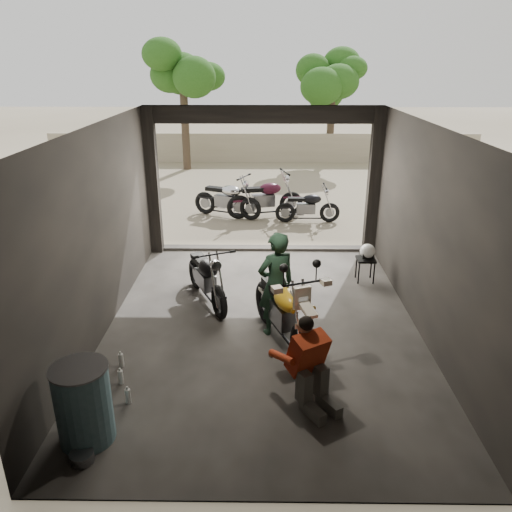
{
  "coord_description": "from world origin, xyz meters",
  "views": [
    {
      "loc": [
        -0.01,
        -7.18,
        4.08
      ],
      "look_at": [
        -0.11,
        0.6,
        1.0
      ],
      "focal_mm": 35.0,
      "sensor_mm": 36.0,
      "label": 1
    }
  ],
  "objects_px": {
    "main_bike": "(284,306)",
    "outside_bike_c": "(308,204)",
    "mechanic": "(313,367)",
    "stool": "(366,262)",
    "rider": "(276,284)",
    "left_bike": "(206,274)",
    "outside_bike_b": "(265,195)",
    "oil_drum": "(84,405)",
    "sign_post": "(430,181)",
    "outside_bike_a": "(227,196)",
    "helmet": "(368,251)"
  },
  "relations": [
    {
      "from": "outside_bike_c",
      "to": "oil_drum",
      "type": "xyz_separation_m",
      "value": [
        -3.19,
        -8.25,
        -0.02
      ]
    },
    {
      "from": "rider",
      "to": "mechanic",
      "type": "relative_size",
      "value": 1.48
    },
    {
      "from": "main_bike",
      "to": "helmet",
      "type": "distance_m",
      "value": 2.93
    },
    {
      "from": "mechanic",
      "to": "main_bike",
      "type": "bearing_deg",
      "value": 70.33
    },
    {
      "from": "oil_drum",
      "to": "stool",
      "type": "bearing_deg",
      "value": 47.95
    },
    {
      "from": "mechanic",
      "to": "helmet",
      "type": "bearing_deg",
      "value": 38.26
    },
    {
      "from": "main_bike",
      "to": "oil_drum",
      "type": "distance_m",
      "value": 3.12
    },
    {
      "from": "main_bike",
      "to": "stool",
      "type": "xyz_separation_m",
      "value": [
        1.69,
        2.35,
        -0.24
      ]
    },
    {
      "from": "mechanic",
      "to": "stool",
      "type": "relative_size",
      "value": 2.35
    },
    {
      "from": "stool",
      "to": "outside_bike_a",
      "type": "bearing_deg",
      "value": 124.83
    },
    {
      "from": "main_bike",
      "to": "oil_drum",
      "type": "relative_size",
      "value": 2.04
    },
    {
      "from": "outside_bike_b",
      "to": "stool",
      "type": "relative_size",
      "value": 3.82
    },
    {
      "from": "left_bike",
      "to": "outside_bike_b",
      "type": "height_order",
      "value": "outside_bike_b"
    },
    {
      "from": "rider",
      "to": "sign_post",
      "type": "relative_size",
      "value": 0.67
    },
    {
      "from": "stool",
      "to": "sign_post",
      "type": "relative_size",
      "value": 0.19
    },
    {
      "from": "helmet",
      "to": "oil_drum",
      "type": "xyz_separation_m",
      "value": [
        -4.03,
        -4.46,
        -0.15
      ]
    },
    {
      "from": "mechanic",
      "to": "sign_post",
      "type": "distance_m",
      "value": 5.87
    },
    {
      "from": "main_bike",
      "to": "sign_post",
      "type": "bearing_deg",
      "value": 28.1
    },
    {
      "from": "outside_bike_a",
      "to": "outside_bike_c",
      "type": "distance_m",
      "value": 2.22
    },
    {
      "from": "outside_bike_b",
      "to": "stool",
      "type": "bearing_deg",
      "value": -170.42
    },
    {
      "from": "oil_drum",
      "to": "sign_post",
      "type": "bearing_deg",
      "value": 45.93
    },
    {
      "from": "outside_bike_b",
      "to": "rider",
      "type": "relative_size",
      "value": 1.1
    },
    {
      "from": "outside_bike_c",
      "to": "rider",
      "type": "bearing_deg",
      "value": 169.75
    },
    {
      "from": "left_bike",
      "to": "mechanic",
      "type": "distance_m",
      "value": 3.29
    },
    {
      "from": "rider",
      "to": "oil_drum",
      "type": "relative_size",
      "value": 1.76
    },
    {
      "from": "oil_drum",
      "to": "sign_post",
      "type": "height_order",
      "value": "sign_post"
    },
    {
      "from": "main_bike",
      "to": "outside_bike_c",
      "type": "distance_m",
      "value": 6.23
    },
    {
      "from": "stool",
      "to": "rider",
      "type": "bearing_deg",
      "value": -131.97
    },
    {
      "from": "left_bike",
      "to": "outside_bike_b",
      "type": "bearing_deg",
      "value": 53.86
    },
    {
      "from": "left_bike",
      "to": "stool",
      "type": "height_order",
      "value": "left_bike"
    },
    {
      "from": "left_bike",
      "to": "helmet",
      "type": "xyz_separation_m",
      "value": [
        3.02,
        0.96,
        0.07
      ]
    },
    {
      "from": "mechanic",
      "to": "stool",
      "type": "height_order",
      "value": "mechanic"
    },
    {
      "from": "main_bike",
      "to": "helmet",
      "type": "height_order",
      "value": "main_bike"
    },
    {
      "from": "outside_bike_a",
      "to": "left_bike",
      "type": "bearing_deg",
      "value": -156.48
    },
    {
      "from": "outside_bike_b",
      "to": "outside_bike_c",
      "type": "bearing_deg",
      "value": -126.86
    },
    {
      "from": "rider",
      "to": "stool",
      "type": "relative_size",
      "value": 3.48
    },
    {
      "from": "mechanic",
      "to": "sign_post",
      "type": "xyz_separation_m",
      "value": [
        2.84,
        5.0,
        1.16
      ]
    },
    {
      "from": "outside_bike_b",
      "to": "mechanic",
      "type": "height_order",
      "value": "outside_bike_b"
    },
    {
      "from": "helmet",
      "to": "sign_post",
      "type": "height_order",
      "value": "sign_post"
    },
    {
      "from": "outside_bike_b",
      "to": "mechanic",
      "type": "relative_size",
      "value": 1.63
    },
    {
      "from": "outside_bike_b",
      "to": "sign_post",
      "type": "height_order",
      "value": "sign_post"
    },
    {
      "from": "rider",
      "to": "mechanic",
      "type": "xyz_separation_m",
      "value": [
        0.41,
        -1.8,
        -0.28
      ]
    },
    {
      "from": "left_bike",
      "to": "outside_bike_b",
      "type": "relative_size",
      "value": 0.89
    },
    {
      "from": "main_bike",
      "to": "left_bike",
      "type": "bearing_deg",
      "value": 112.36
    },
    {
      "from": "stool",
      "to": "oil_drum",
      "type": "distance_m",
      "value": 5.97
    },
    {
      "from": "main_bike",
      "to": "sign_post",
      "type": "xyz_separation_m",
      "value": [
        3.14,
        3.55,
        1.08
      ]
    },
    {
      "from": "outside_bike_c",
      "to": "helmet",
      "type": "relative_size",
      "value": 4.77
    },
    {
      "from": "mechanic",
      "to": "stool",
      "type": "distance_m",
      "value": 4.05
    },
    {
      "from": "left_bike",
      "to": "outside_bike_b",
      "type": "distance_m",
      "value": 5.31
    },
    {
      "from": "outside_bike_a",
      "to": "outside_bike_b",
      "type": "xyz_separation_m",
      "value": [
        1.05,
        -0.0,
        0.03
      ]
    }
  ]
}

